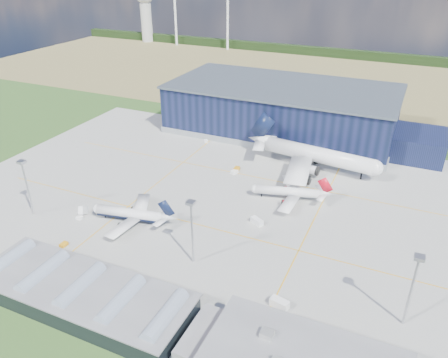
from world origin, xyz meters
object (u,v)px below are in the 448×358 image
(light_mast_west, at_px, (25,179))
(gse_tug_c, at_px, (237,169))
(hangar, at_px, (287,112))
(airliner_widebody, at_px, (319,147))
(gse_van_c, at_px, (279,303))
(gse_cart_b, at_px, (206,141))
(light_mast_east, at_px, (414,280))
(airliner_navy, at_px, (129,209))
(airliner_red, at_px, (288,187))
(gse_tug_b, at_px, (64,245))
(gse_cart_a, at_px, (234,172))
(gse_van_a, at_px, (257,221))
(car_a, at_px, (133,284))
(light_mast_center, at_px, (192,222))
(car_b, at_px, (168,296))
(airstair, at_px, (83,212))

(light_mast_west, distance_m, gse_tug_c, 89.47)
(hangar, height_order, gse_tug_c, hangar)
(airliner_widebody, relative_size, gse_van_c, 12.26)
(hangar, height_order, gse_cart_b, hangar)
(hangar, height_order, gse_van_c, hangar)
(light_mast_west, height_order, light_mast_east, same)
(airliner_navy, bearing_deg, light_mast_east, 162.73)
(light_mast_west, bearing_deg, airliner_red, 31.17)
(gse_tug_b, distance_m, gse_cart_a, 81.89)
(gse_van_a, relative_size, car_a, 1.30)
(light_mast_center, bearing_deg, gse_tug_b, -166.26)
(hangar, distance_m, gse_cart_a, 61.57)
(gse_tug_b, relative_size, gse_cart_b, 1.02)
(light_mast_west, xyz_separation_m, gse_tug_c, (56.98, 67.41, -14.65))
(hangar, height_order, car_b, hangar)
(airliner_red, xyz_separation_m, gse_van_a, (-4.78, -22.45, -4.34))
(light_mast_west, height_order, airliner_widebody, light_mast_west)
(gse_tug_c, height_order, car_a, gse_tug_c)
(airstair, bearing_deg, airliner_red, 16.32)
(light_mast_center, xyz_separation_m, gse_cart_a, (-12.96, 64.48, -14.70))
(hangar, distance_m, light_mast_center, 125.07)
(car_a, xyz_separation_m, car_b, (12.19, 0.00, -0.09))
(gse_cart_a, bearing_deg, gse_cart_b, 154.63)
(airliner_navy, relative_size, gse_cart_a, 9.92)
(gse_cart_b, bearing_deg, gse_van_a, -85.72)
(light_mast_east, height_order, gse_tug_b, light_mast_east)
(light_mast_center, distance_m, light_mast_east, 65.00)
(light_mast_west, relative_size, car_b, 6.43)
(airstair, distance_m, car_b, 58.55)
(gse_cart_b, xyz_separation_m, car_b, (42.26, -110.00, 0.01))
(light_mast_center, xyz_separation_m, light_mast_east, (65.00, 0.00, 0.00))
(gse_tug_c, relative_size, airstair, 0.75)
(gse_van_c, bearing_deg, light_mast_center, 87.88)
(hangar, xyz_separation_m, gse_cart_b, (-34.02, -32.80, -11.03))
(light_mast_center, bearing_deg, gse_van_c, -14.07)
(gse_cart_b, height_order, airstair, airstair)
(car_a, bearing_deg, light_mast_west, 71.21)
(airliner_widebody, bearing_deg, airstair, -125.61)
(gse_tug_c, bearing_deg, gse_cart_b, 134.46)
(light_mast_west, distance_m, gse_tug_b, 31.21)
(car_a, bearing_deg, light_mast_east, -78.48)
(hangar, distance_m, car_b, 143.47)
(gse_cart_a, xyz_separation_m, car_b, (14.02, -82.48, -0.15))
(gse_tug_b, xyz_separation_m, gse_tug_c, (31.80, 78.37, 0.19))
(gse_tug_b, xyz_separation_m, gse_cart_a, (31.86, 75.44, 0.14))
(light_mast_center, relative_size, gse_van_c, 4.25)
(hangar, bearing_deg, gse_van_a, -79.07)
(gse_tug_b, bearing_deg, gse_tug_c, 70.33)
(gse_cart_a, bearing_deg, airliner_widebody, 50.58)
(light_mast_west, bearing_deg, gse_cart_a, 48.51)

